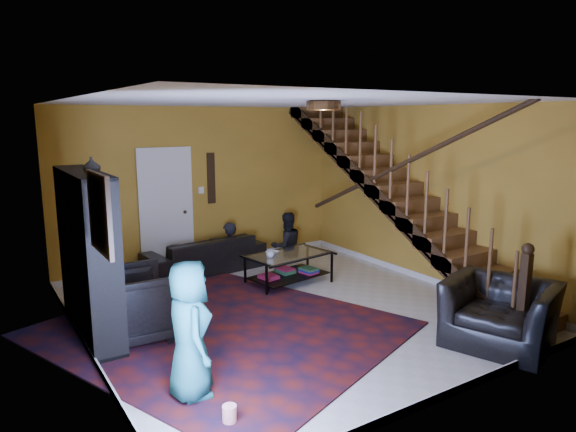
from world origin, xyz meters
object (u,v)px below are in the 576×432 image
(sofa, at_px, (205,254))
(armchair_left, at_px, (132,305))
(bookshelf, at_px, (89,258))
(coffee_table, at_px, (289,266))
(armchair_right, at_px, (500,313))

(sofa, distance_m, armchair_left, 2.82)
(bookshelf, bearing_deg, coffee_table, 6.99)
(bookshelf, relative_size, armchair_right, 1.72)
(sofa, height_order, coffee_table, sofa)
(sofa, bearing_deg, bookshelf, 31.53)
(sofa, relative_size, armchair_left, 2.18)
(armchair_left, xyz_separation_m, armchair_right, (3.55, -2.43, -0.05))
(armchair_left, relative_size, armchair_right, 0.81)
(sofa, bearing_deg, armchair_right, 104.39)
(bookshelf, relative_size, armchair_left, 2.11)
(bookshelf, height_order, armchair_right, bookshelf)
(armchair_right, bearing_deg, sofa, -179.05)
(bookshelf, bearing_deg, armchair_left, -49.65)
(armchair_left, bearing_deg, coffee_table, -70.96)
(armchair_left, height_order, coffee_table, armchair_left)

